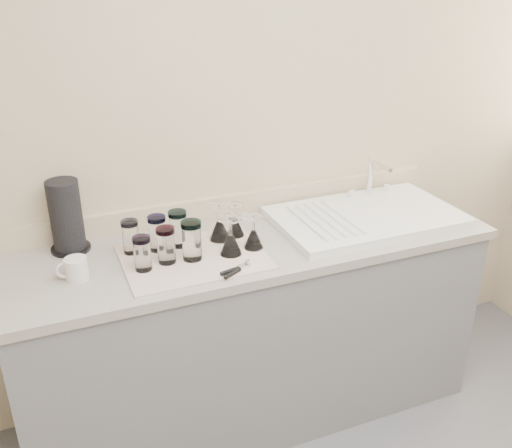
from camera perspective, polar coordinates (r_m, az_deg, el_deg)
name	(u,v)px	position (r m, az deg, el deg)	size (l,w,h in m)	color
room_envelope	(485,194)	(1.19, 21.90, 2.82)	(3.54, 3.50, 2.52)	#525258
counter_unit	(253,330)	(2.62, -0.32, -10.53)	(2.06, 0.62, 0.90)	slate
sink_unit	(366,216)	(2.62, 10.91, 0.80)	(0.82, 0.50, 0.22)	white
dish_towel	(194,257)	(2.26, -6.27, -3.33)	(0.55, 0.42, 0.01)	silver
tumbler_teal	(131,237)	(2.30, -12.43, -1.23)	(0.07, 0.07, 0.14)	white
tumbler_cyan	(157,233)	(2.30, -9.83, -0.90)	(0.07, 0.07, 0.14)	white
tumbler_purple	(178,228)	(2.32, -7.80, -0.44)	(0.08, 0.08, 0.15)	white
tumbler_magenta	(142,253)	(2.16, -11.29, -2.89)	(0.07, 0.07, 0.13)	white
tumbler_blue	(166,245)	(2.20, -8.98, -2.09)	(0.07, 0.07, 0.14)	white
tumbler_lavender	(192,240)	(2.21, -6.45, -1.62)	(0.08, 0.08, 0.16)	white
goblet_back_left	(220,228)	(2.36, -3.67, -0.38)	(0.09, 0.09, 0.16)	white
goblet_back_right	(235,225)	(2.40, -2.10, -0.09)	(0.08, 0.08, 0.14)	white
goblet_front_left	(231,242)	(2.24, -2.55, -1.77)	(0.09, 0.09, 0.16)	white
goblet_front_right	(254,237)	(2.29, -0.25, -1.29)	(0.08, 0.08, 0.14)	white
can_opener	(236,270)	(2.13, -2.00, -4.62)	(0.13, 0.08, 0.02)	silver
white_mug	(76,269)	(2.19, -17.59, -4.30)	(0.12, 0.09, 0.08)	silver
paper_towel_roll	(66,217)	(2.37, -18.44, 0.67)	(0.16, 0.16, 0.30)	black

